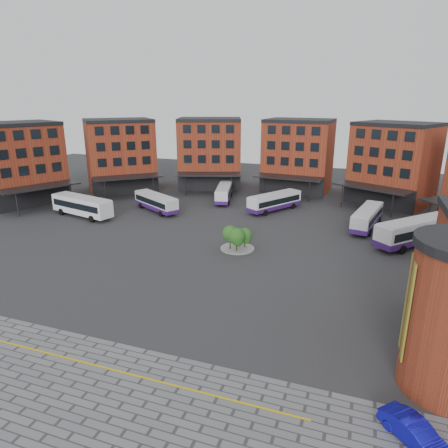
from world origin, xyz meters
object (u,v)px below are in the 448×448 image
(bus_b, at_px, (156,202))
(blue_car, at_px, (415,433))
(tree_island, at_px, (237,237))
(bus_a, at_px, (82,205))
(bus_c, at_px, (224,193))
(bus_e, at_px, (367,217))
(bus_d, at_px, (275,201))
(bus_f, at_px, (415,231))

(bus_b, height_order, blue_car, bus_b)
(tree_island, relative_size, bus_a, 0.36)
(bus_a, distance_m, bus_c, 25.47)
(bus_b, distance_m, bus_e, 34.30)
(bus_e, bearing_deg, bus_c, 172.93)
(bus_a, relative_size, bus_e, 1.09)
(bus_d, distance_m, blue_car, 48.68)
(bus_b, distance_m, bus_f, 40.44)
(bus_c, bearing_deg, bus_b, -142.81)
(bus_c, relative_size, blue_car, 2.48)
(tree_island, bearing_deg, bus_d, 88.79)
(blue_car, bearing_deg, bus_c, 75.15)
(tree_island, bearing_deg, blue_car, -53.53)
(bus_b, relative_size, blue_car, 2.41)
(tree_island, bearing_deg, bus_e, 44.12)
(tree_island, height_order, bus_f, bus_f)
(bus_b, relative_size, bus_d, 0.97)
(bus_a, bearing_deg, bus_d, -50.57)
(bus_b, bearing_deg, bus_f, -64.59)
(bus_f, bearing_deg, bus_d, -163.80)
(bus_b, xyz_separation_m, blue_car, (37.35, -38.10, -0.90))
(tree_island, distance_m, bus_b, 22.72)
(bus_b, xyz_separation_m, bus_e, (34.24, 2.17, 0.07))
(bus_c, height_order, bus_e, bus_e)
(bus_f, bearing_deg, bus_b, -142.43)
(bus_e, distance_m, bus_f, 8.20)
(bus_a, height_order, bus_d, bus_a)
(bus_d, distance_m, bus_e, 15.87)
(bus_c, relative_size, bus_e, 0.94)
(tree_island, relative_size, bus_f, 0.39)
(bus_a, bearing_deg, bus_c, -32.51)
(bus_f, height_order, blue_car, bus_f)
(bus_a, relative_size, bus_d, 1.15)
(bus_c, bearing_deg, bus_e, -32.43)
(bus_d, relative_size, bus_f, 0.94)
(bus_b, bearing_deg, bus_c, -8.56)
(blue_car, bearing_deg, bus_f, 39.76)
(bus_b, height_order, bus_e, bus_e)
(bus_f, distance_m, blue_car, 34.90)
(bus_c, xyz_separation_m, bus_e, (25.68, -8.51, 0.10))
(bus_d, bearing_deg, tree_island, -60.16)
(bus_f, bearing_deg, bus_a, -133.51)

